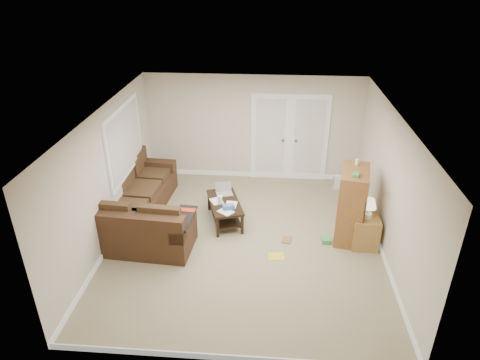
# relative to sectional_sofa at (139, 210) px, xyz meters

# --- Properties ---
(floor) EXTENTS (5.50, 5.50, 0.00)m
(floor) POSITION_rel_sectional_sofa_xyz_m (2.13, -0.37, -0.35)
(floor) COLOR gray
(floor) RESTS_ON ground
(ceiling) EXTENTS (5.00, 5.50, 0.02)m
(ceiling) POSITION_rel_sectional_sofa_xyz_m (2.13, -0.37, 2.15)
(ceiling) COLOR white
(ceiling) RESTS_ON wall_back
(wall_left) EXTENTS (0.02, 5.50, 2.50)m
(wall_left) POSITION_rel_sectional_sofa_xyz_m (-0.37, -0.37, 0.90)
(wall_left) COLOR beige
(wall_left) RESTS_ON floor
(wall_right) EXTENTS (0.02, 5.50, 2.50)m
(wall_right) POSITION_rel_sectional_sofa_xyz_m (4.63, -0.37, 0.90)
(wall_right) COLOR beige
(wall_right) RESTS_ON floor
(wall_back) EXTENTS (5.00, 0.02, 2.50)m
(wall_back) POSITION_rel_sectional_sofa_xyz_m (2.13, 2.38, 0.90)
(wall_back) COLOR beige
(wall_back) RESTS_ON floor
(wall_front) EXTENTS (5.00, 0.02, 2.50)m
(wall_front) POSITION_rel_sectional_sofa_xyz_m (2.13, -3.12, 0.90)
(wall_front) COLOR beige
(wall_front) RESTS_ON floor
(baseboards) EXTENTS (5.00, 5.50, 0.10)m
(baseboards) POSITION_rel_sectional_sofa_xyz_m (2.13, -0.37, -0.30)
(baseboards) COLOR silver
(baseboards) RESTS_ON floor
(french_doors) EXTENTS (1.80, 0.05, 2.13)m
(french_doors) POSITION_rel_sectional_sofa_xyz_m (2.98, 2.34, 0.68)
(french_doors) COLOR silver
(french_doors) RESTS_ON floor
(window_left) EXTENTS (0.05, 1.92, 1.42)m
(window_left) POSITION_rel_sectional_sofa_xyz_m (-0.34, 0.63, 1.20)
(window_left) COLOR silver
(window_left) RESTS_ON wall_left
(sectional_sofa) EXTENTS (2.00, 3.03, 0.90)m
(sectional_sofa) POSITION_rel_sectional_sofa_xyz_m (0.00, 0.00, 0.00)
(sectional_sofa) COLOR #402918
(sectional_sofa) RESTS_ON floor
(coffee_table) EXTENTS (0.87, 1.24, 0.77)m
(coffee_table) POSITION_rel_sectional_sofa_xyz_m (1.67, 0.30, -0.10)
(coffee_table) COLOR black
(coffee_table) RESTS_ON floor
(tv_armoire) EXTENTS (0.64, 0.96, 1.52)m
(tv_armoire) POSITION_rel_sectional_sofa_xyz_m (4.07, -0.08, 0.36)
(tv_armoire) COLOR brown
(tv_armoire) RESTS_ON floor
(side_cabinet) EXTENTS (0.48, 0.48, 0.99)m
(side_cabinet) POSITION_rel_sectional_sofa_xyz_m (4.33, -0.35, 0.01)
(side_cabinet) COLOR #A3793C
(side_cabinet) RESTS_ON floor
(space_heater) EXTENTS (0.15, 0.14, 0.33)m
(space_heater) POSITION_rel_sectional_sofa_xyz_m (4.10, 1.89, -0.19)
(space_heater) COLOR white
(space_heater) RESTS_ON floor
(floor_magazine) EXTENTS (0.31, 0.26, 0.01)m
(floor_magazine) POSITION_rel_sectional_sofa_xyz_m (2.72, -0.81, -0.35)
(floor_magazine) COLOR yellow
(floor_magazine) RESTS_ON floor
(floor_greenbox) EXTENTS (0.17, 0.22, 0.09)m
(floor_greenbox) POSITION_rel_sectional_sofa_xyz_m (3.65, -0.28, -0.31)
(floor_greenbox) COLOR #439553
(floor_greenbox) RESTS_ON floor
(floor_book) EXTENTS (0.22, 0.27, 0.02)m
(floor_book) POSITION_rel_sectional_sofa_xyz_m (2.83, -0.28, -0.34)
(floor_book) COLOR brown
(floor_book) RESTS_ON floor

